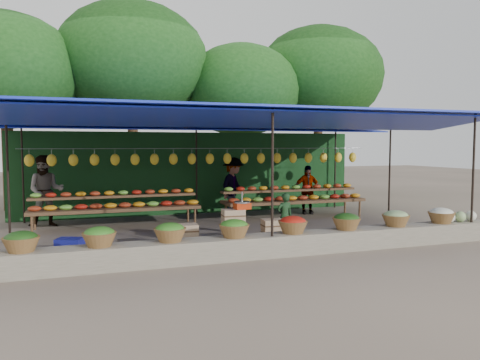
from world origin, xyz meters
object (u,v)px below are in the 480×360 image
object	(u,v)px
vendor_seated	(285,216)
crate_counter	(232,231)
weighing_scale	(242,205)
blue_crate_back	(70,246)

from	to	relation	value
vendor_seated	crate_counter	bearing A→B (deg)	7.55
weighing_scale	vendor_seated	world-z (taller)	weighing_scale
crate_counter	weighing_scale	size ratio (longest dim) A/B	6.56
crate_counter	weighing_scale	world-z (taller)	weighing_scale
weighing_scale	blue_crate_back	distance (m)	3.52
crate_counter	weighing_scale	distance (m)	0.59
crate_counter	blue_crate_back	world-z (taller)	crate_counter
crate_counter	blue_crate_back	size ratio (longest dim) A/B	4.87
vendor_seated	blue_crate_back	world-z (taller)	vendor_seated
blue_crate_back	weighing_scale	bearing A→B (deg)	14.94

